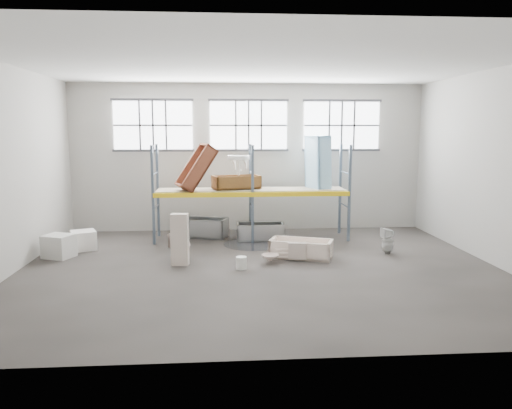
{
  "coord_description": "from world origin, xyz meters",
  "views": [
    {
      "loc": [
        -0.99,
        -12.0,
        3.43
      ],
      "look_at": [
        0.0,
        1.5,
        1.4
      ],
      "focal_mm": 34.74,
      "sensor_mm": 36.0,
      "label": 1
    }
  ],
  "objects": [
    {
      "name": "rack_upright_ra",
      "position": [
        3.0,
        2.9,
        1.5
      ],
      "size": [
        0.08,
        0.08,
        3.0
      ],
      "primitive_type": "cube",
      "color": "slate",
      "rests_on": "floor"
    },
    {
      "name": "ceiling",
      "position": [
        0.0,
        0.0,
        5.05
      ],
      "size": [
        12.0,
        10.0,
        0.1
      ],
      "primitive_type": "cube",
      "color": "silver",
      "rests_on": "ground"
    },
    {
      "name": "carton_far",
      "position": [
        -4.96,
        2.36,
        0.28
      ],
      "size": [
        0.86,
        0.86,
        0.55
      ],
      "primitive_type": "cube",
      "rotation": [
        0.0,
        0.0,
        0.39
      ],
      "color": "white",
      "rests_on": "floor"
    },
    {
      "name": "steel_tub_left",
      "position": [
        -1.61,
        3.88,
        0.3
      ],
      "size": [
        1.81,
        1.21,
        0.61
      ],
      "primitive_type": null,
      "rotation": [
        0.0,
        0.0,
        -0.29
      ],
      "color": "#A7ACAF",
      "rests_on": "floor"
    },
    {
      "name": "rack_upright_mb",
      "position": [
        0.0,
        4.1,
        1.5
      ],
      "size": [
        0.08,
        0.08,
        3.0
      ],
      "primitive_type": "cube",
      "color": "slate",
      "rests_on": "floor"
    },
    {
      "name": "rust_tub_tilted",
      "position": [
        -1.71,
        3.29,
        2.29
      ],
      "size": [
        1.41,
        1.13,
        1.5
      ],
      "primitive_type": null,
      "rotation": [
        0.0,
        -0.96,
        0.39
      ],
      "color": "maroon",
      "rests_on": "shelf_deck"
    },
    {
      "name": "rack_upright_lb",
      "position": [
        -3.0,
        4.1,
        1.5
      ],
      "size": [
        0.08,
        0.08,
        3.0
      ],
      "primitive_type": "cube",
      "color": "slate",
      "rests_on": "floor"
    },
    {
      "name": "floor",
      "position": [
        0.0,
        0.0,
        -0.05
      ],
      "size": [
        12.0,
        10.0,
        0.1
      ],
      "primitive_type": "cube",
      "color": "#4C4641",
      "rests_on": "ground"
    },
    {
      "name": "wall_right",
      "position": [
        6.05,
        0.0,
        2.5
      ],
      "size": [
        0.1,
        10.0,
        5.0
      ],
      "primitive_type": "cube",
      "color": "#B1ADA4",
      "rests_on": "ground"
    },
    {
      "name": "cistern_spare",
      "position": [
        1.03,
        0.65,
        0.28
      ],
      "size": [
        0.49,
        0.3,
        0.44
      ],
      "primitive_type": "cube",
      "rotation": [
        0.0,
        0.0,
        -0.19
      ],
      "color": "#C2AEA2",
      "rests_on": "bathtub_beige"
    },
    {
      "name": "rust_tub_flat",
      "position": [
        -0.47,
        3.53,
        1.82
      ],
      "size": [
        1.59,
        1.06,
        0.41
      ],
      "primitive_type": null,
      "rotation": [
        0.0,
        0.0,
        0.29
      ],
      "color": "brown",
      "rests_on": "shelf_deck"
    },
    {
      "name": "rack_upright_la",
      "position": [
        -3.0,
        2.9,
        1.5
      ],
      "size": [
        0.08,
        0.08,
        3.0
      ],
      "primitive_type": "cube",
      "color": "slate",
      "rests_on": "floor"
    },
    {
      "name": "rack_upright_rb",
      "position": [
        3.0,
        4.1,
        1.5
      ],
      "size": [
        0.08,
        0.08,
        3.0
      ],
      "primitive_type": "cube",
      "color": "slate",
      "rests_on": "floor"
    },
    {
      "name": "rack_beam_back",
      "position": [
        0.0,
        4.1,
        1.5
      ],
      "size": [
        6.0,
        0.1,
        0.14
      ],
      "primitive_type": "cube",
      "color": "yellow",
      "rests_on": "floor"
    },
    {
      "name": "blue_tub_upright",
      "position": [
        2.14,
        3.63,
        2.4
      ],
      "size": [
        0.81,
        0.96,
        1.75
      ],
      "primitive_type": null,
      "rotation": [
        0.0,
        1.54,
        0.37
      ],
      "color": "#9DD6FB",
      "rests_on": "shelf_deck"
    },
    {
      "name": "bucket",
      "position": [
        -0.48,
        -0.01,
        0.16
      ],
      "size": [
        0.29,
        0.29,
        0.31
      ],
      "primitive_type": "cylinder",
      "rotation": [
        0.0,
        0.0,
        0.07
      ],
      "color": "silver",
      "rests_on": "floor"
    },
    {
      "name": "steel_tub_right",
      "position": [
        0.26,
        3.24,
        0.27
      ],
      "size": [
        1.48,
        0.73,
        0.54
      ],
      "primitive_type": null,
      "rotation": [
        0.0,
        0.0,
        -0.03
      ],
      "color": "#A1A4A8",
      "rests_on": "floor"
    },
    {
      "name": "bathtub_beige",
      "position": [
        1.2,
        1.02,
        0.24
      ],
      "size": [
        1.83,
        1.31,
        0.49
      ],
      "primitive_type": null,
      "rotation": [
        0.0,
        0.0,
        -0.35
      ],
      "color": "#F6DFCD",
      "rests_on": "floor"
    },
    {
      "name": "wall_front",
      "position": [
        0.0,
        -5.05,
        2.5
      ],
      "size": [
        12.0,
        0.1,
        5.0
      ],
      "primitive_type": "cube",
      "color": "#B2AEA5",
      "rests_on": "ground"
    },
    {
      "name": "sink_on_shelf",
      "position": [
        -0.4,
        3.32,
        2.09
      ],
      "size": [
        0.83,
        0.72,
        0.62
      ],
      "primitive_type": "imported",
      "rotation": [
        0.0,
        0.0,
        -0.31
      ],
      "color": "white",
      "rests_on": "rust_tub_flat"
    },
    {
      "name": "wet_patch",
      "position": [
        0.0,
        2.7,
        0.0
      ],
      "size": [
        1.8,
        1.8,
        0.0
      ],
      "primitive_type": "cylinder",
      "color": "black",
      "rests_on": "floor"
    },
    {
      "name": "sink_in_tub",
      "position": [
        0.3,
        0.46,
        0.16
      ],
      "size": [
        0.53,
        0.53,
        0.16
      ],
      "primitive_type": "imported",
      "rotation": [
        0.0,
        0.0,
        -0.16
      ],
      "color": "beige",
      "rests_on": "bathtub_beige"
    },
    {
      "name": "toilet_white",
      "position": [
        3.7,
        1.29,
        0.36
      ],
      "size": [
        0.39,
        0.38,
        0.73
      ],
      "primitive_type": "imported",
      "rotation": [
        0.0,
        0.0,
        -1.39
      ],
      "color": "silver",
      "rests_on": "floor"
    },
    {
      "name": "wall_back",
      "position": [
        0.0,
        5.05,
        2.5
      ],
      "size": [
        12.0,
        0.1,
        5.0
      ],
      "primitive_type": "cube",
      "color": "#A6A299",
      "rests_on": "ground"
    },
    {
      "name": "cistern_tall",
      "position": [
        -2.03,
        0.49,
        0.67
      ],
      "size": [
        0.46,
        0.33,
        1.34
      ],
      "primitive_type": "cube",
      "rotation": [
        0.0,
        0.0,
        -0.11
      ],
      "color": "beige",
      "rests_on": "floor"
    },
    {
      "name": "shelf_deck",
      "position": [
        0.0,
        3.5,
        1.58
      ],
      "size": [
        5.9,
        1.1,
        0.03
      ],
      "primitive_type": "cube",
      "color": "gray",
      "rests_on": "floor"
    },
    {
      "name": "window_left",
      "position": [
        -3.2,
        4.94,
        3.6
      ],
      "size": [
        2.6,
        0.04,
        1.6
      ],
      "primitive_type": "cube",
      "color": "white",
      "rests_on": "wall_back"
    },
    {
      "name": "window_mid",
      "position": [
        0.0,
        4.94,
        3.6
      ],
      "size": [
        2.6,
        0.04,
        1.6
      ],
      "primitive_type": "cube",
      "color": "white",
      "rests_on": "wall_back"
    },
    {
      "name": "rack_upright_ma",
      "position": [
        0.0,
        2.9,
        1.5
      ],
      "size": [
        0.08,
        0.08,
        3.0
      ],
      "primitive_type": "cube",
      "color": "slate",
      "rests_on": "floor"
    },
    {
      "name": "rack_beam_front",
      "position": [
        0.0,
        2.9,
        1.5
      ],
      "size": [
        6.0,
        0.1,
        0.14
      ],
      "primitive_type": "cube",
      "color": "yellow",
      "rests_on": "floor"
    },
    {
      "name": "toilet_beige",
      "position": [
        -2.04,
        0.85,
        0.41
      ],
      "size": [
        0.64,
        0.89,
        0.82
      ],
      "primitive_type": "imported",
      "rotation": [
        0.0,
        0.0,
        2.89
      ],
      "color": "beige",
      "rests_on": "floor"
    },
    {
      "name": "window_right",
      "position": [
        3.2,
        4.94,
        3.6
      ],
      "size": [
        2.6,
        0.04,
        1.6
      ],
      "primitive_type": "cube",
      "color": "white",
      "rests_on": "wall_back"
    },
    {
      "name": "wall_left",
      "position": [
        -6.05,
        0.0,
        2.5
      ],
      "size": [
        0.1,
        10.0,
        5.0
      ],
      "primitive_type": "cube",
      "color": "#A6A39B",
      "rests_on": "ground"
    },
    {
      "name": "carton_near",
      "position": [
        -5.39,
        1.5,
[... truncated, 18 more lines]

